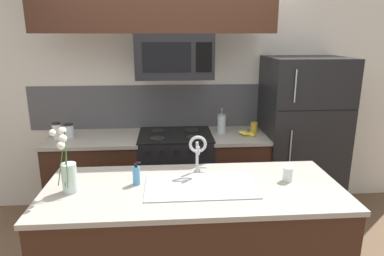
# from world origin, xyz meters

# --- Properties ---
(rear_partition) EXTENTS (5.20, 0.10, 2.60)m
(rear_partition) POSITION_xyz_m (0.30, 1.28, 1.30)
(rear_partition) COLOR silver
(rear_partition) RESTS_ON ground
(splash_band) EXTENTS (3.15, 0.01, 0.48)m
(splash_band) POSITION_xyz_m (0.00, 1.22, 1.15)
(splash_band) COLOR #4C4C51
(splash_band) RESTS_ON rear_partition
(back_counter_left) EXTENTS (0.94, 0.65, 0.91)m
(back_counter_left) POSITION_xyz_m (-0.84, 0.90, 0.46)
(back_counter_left) COLOR #381E14
(back_counter_left) RESTS_ON ground
(back_counter_right) EXTENTS (0.59, 0.65, 0.91)m
(back_counter_right) POSITION_xyz_m (0.66, 0.90, 0.46)
(back_counter_right) COLOR #381E14
(back_counter_right) RESTS_ON ground
(stove_range) EXTENTS (0.76, 0.64, 0.93)m
(stove_range) POSITION_xyz_m (0.00, 0.90, 0.46)
(stove_range) COLOR black
(stove_range) RESTS_ON ground
(microwave) EXTENTS (0.74, 0.40, 0.43)m
(microwave) POSITION_xyz_m (0.00, 0.88, 1.72)
(microwave) COLOR black
(upper_cabinet_band) EXTENTS (2.24, 0.34, 0.60)m
(upper_cabinet_band) POSITION_xyz_m (-0.18, 0.85, 2.23)
(upper_cabinet_band) COLOR #381E14
(refrigerator) EXTENTS (0.81, 0.74, 1.71)m
(refrigerator) POSITION_xyz_m (1.35, 0.92, 0.85)
(refrigerator) COLOR black
(refrigerator) RESTS_ON ground
(storage_jar_tall) EXTENTS (0.08, 0.08, 0.16)m
(storage_jar_tall) POSITION_xyz_m (-1.19, 0.89, 0.99)
(storage_jar_tall) COLOR silver
(storage_jar_tall) RESTS_ON back_counter_left
(storage_jar_medium) EXTENTS (0.09, 0.09, 0.14)m
(storage_jar_medium) POSITION_xyz_m (-1.08, 0.91, 0.98)
(storage_jar_medium) COLOR silver
(storage_jar_medium) RESTS_ON back_counter_left
(banana_bunch) EXTENTS (0.19, 0.12, 0.08)m
(banana_bunch) POSITION_xyz_m (0.75, 0.84, 0.93)
(banana_bunch) COLOR yellow
(banana_bunch) RESTS_ON back_counter_right
(french_press) EXTENTS (0.09, 0.09, 0.27)m
(french_press) POSITION_xyz_m (0.49, 0.96, 1.01)
(french_press) COLOR silver
(french_press) RESTS_ON back_counter_right
(coffee_tin) EXTENTS (0.08, 0.08, 0.11)m
(coffee_tin) POSITION_xyz_m (0.84, 0.95, 0.97)
(coffee_tin) COLOR gold
(coffee_tin) RESTS_ON back_counter_right
(island_counter) EXTENTS (2.06, 0.85, 0.91)m
(island_counter) POSITION_xyz_m (0.09, -0.35, 0.46)
(island_counter) COLOR #381E14
(island_counter) RESTS_ON ground
(kitchen_sink) EXTENTS (0.76, 0.44, 0.16)m
(kitchen_sink) POSITION_xyz_m (0.14, -0.35, 0.84)
(kitchen_sink) COLOR #ADAFB5
(kitchen_sink) RESTS_ON island_counter
(sink_faucet) EXTENTS (0.14, 0.14, 0.31)m
(sink_faucet) POSITION_xyz_m (0.14, -0.13, 1.11)
(sink_faucet) COLOR #B7BABF
(sink_faucet) RESTS_ON island_counter
(dish_soap_bottle) EXTENTS (0.06, 0.05, 0.16)m
(dish_soap_bottle) POSITION_xyz_m (-0.30, -0.28, 0.98)
(dish_soap_bottle) COLOR #4C93C6
(dish_soap_bottle) RESTS_ON island_counter
(spare_glass) EXTENTS (0.07, 0.07, 0.10)m
(spare_glass) POSITION_xyz_m (0.77, -0.30, 0.96)
(spare_glass) COLOR silver
(spare_glass) RESTS_ON island_counter
(flower_vase) EXTENTS (0.14, 0.16, 0.44)m
(flower_vase) POSITION_xyz_m (-0.74, -0.37, 1.05)
(flower_vase) COLOR silver
(flower_vase) RESTS_ON island_counter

